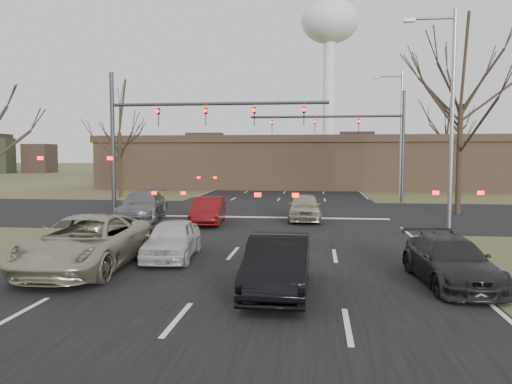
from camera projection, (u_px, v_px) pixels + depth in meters
ground at (216, 275)px, 14.35m from camera, size 360.00×360.00×0.00m
road_main at (297, 178)px, 73.75m from camera, size 14.00×300.00×0.02m
road_cross at (267, 213)px, 29.20m from camera, size 200.00×14.00×0.02m
building at (308, 162)px, 51.53m from camera, size 42.40×10.40×5.30m
water_tower at (330, 31)px, 129.75m from camera, size 15.00×15.00×44.50m
mast_arm_near at (169, 125)px, 27.47m from camera, size 12.12×0.24×8.00m
mast_arm_far at (363, 133)px, 36.00m from camera, size 11.12×0.24×8.00m
streetlight_right_near at (448, 108)px, 22.77m from camera, size 2.34×0.25×10.00m
streetlight_right_far at (399, 128)px, 39.54m from camera, size 2.34×0.25×10.00m
tree_right_near at (462, 58)px, 28.20m from camera, size 6.90×6.90×11.50m
tree_left_far at (119, 106)px, 40.11m from camera, size 5.70×5.70×9.50m
tree_right_far at (447, 117)px, 46.67m from camera, size 5.40×5.40×9.00m
car_silver_suv at (86, 243)px, 14.96m from camera, size 2.82×5.85×1.61m
car_white_sedan at (172, 239)px, 16.54m from camera, size 1.84×3.94×1.30m
car_black_hatch at (278, 265)px, 12.45m from camera, size 1.52×4.31×1.42m
car_charcoal_sedan at (450, 261)px, 13.25m from camera, size 2.12×4.42×1.24m
car_grey_ahead at (142, 206)px, 26.32m from camera, size 2.75×5.36×1.49m
car_red_ahead at (208, 211)px, 24.77m from camera, size 1.76×4.13×1.33m
car_silver_ahead at (304, 207)px, 26.05m from camera, size 1.83×4.28×1.44m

